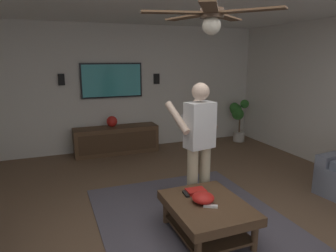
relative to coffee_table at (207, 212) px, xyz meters
name	(u,v)px	position (x,y,z in m)	size (l,w,h in m)	color
ground_plane	(205,243)	(-0.12, 0.08, -0.30)	(9.06, 9.06, 0.00)	brown
wall_back_tv	(121,88)	(3.71, 0.08, 1.01)	(0.10, 6.45, 2.60)	silver
area_rug	(198,226)	(0.20, 0.00, -0.29)	(2.93, 2.19, 0.01)	#514C56
coffee_table	(207,212)	(0.00, 0.00, 0.00)	(1.00, 0.80, 0.40)	#513823
media_console	(116,140)	(3.37, 0.28, -0.02)	(0.45, 1.70, 0.55)	#513823
tv	(112,80)	(3.62, 0.28, 1.18)	(0.05, 1.26, 0.71)	black
person_standing	(199,139)	(0.66, -0.22, 0.64)	(0.60, 0.61, 1.64)	#C6B793
potted_plant_tall	(238,115)	(3.25, -2.56, 0.32)	(0.37, 0.40, 0.99)	#B7B2A8
bowl	(203,198)	(0.02, 0.04, 0.16)	(0.25, 0.25, 0.11)	red
remote_white	(211,206)	(-0.10, 0.02, 0.12)	(0.15, 0.04, 0.02)	white
remote_black	(186,194)	(0.26, 0.13, 0.12)	(0.15, 0.04, 0.02)	black
book	(196,191)	(0.28, 0.00, 0.12)	(0.22, 0.16, 0.04)	red
vase_round	(112,121)	(3.42, 0.35, 0.36)	(0.22, 0.22, 0.22)	red
wall_speaker_left	(157,79)	(3.63, -0.70, 1.19)	(0.06, 0.12, 0.22)	black
wall_speaker_right	(61,80)	(3.63, 1.26, 1.22)	(0.06, 0.12, 0.22)	black
ceiling_fan	(211,16)	(-0.28, 0.18, 1.98)	(1.14, 1.11, 0.46)	#4C3828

